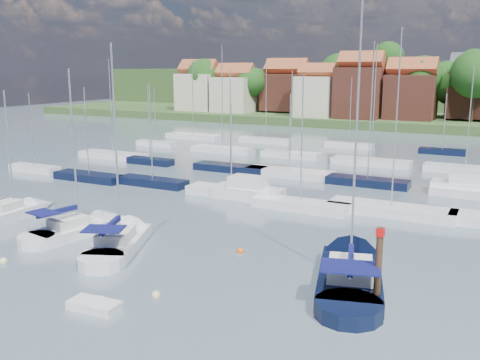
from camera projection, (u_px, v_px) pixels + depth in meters
The scene contains 13 objects.
ground at pixel (357, 170), 66.92m from camera, with size 260.00×260.00×0.00m, color #495864.
sailboat_left at pixel (85, 228), 41.34m from camera, with size 4.35×10.21×13.54m.
sailboat_centre at pixel (124, 238), 38.86m from camera, with size 7.15×11.60×15.41m.
sailboat_navy at pixel (350, 267), 33.26m from camera, with size 6.99×13.98×18.63m.
sailboat_far at pixel (18, 212), 46.04m from camera, with size 2.64×8.75×11.63m.
tender at pixel (94, 305), 28.21m from camera, with size 2.87×1.48×0.60m.
timber_piling at pixel (377, 285), 28.06m from camera, with size 0.40×0.40×6.75m.
buoy_b at pixel (4, 263), 35.00m from camera, with size 0.53×0.53×0.53m, color beige.
buoy_c at pixel (99, 265), 34.54m from camera, with size 0.53×0.53×0.53m, color #D85914.
buoy_d at pixel (156, 297), 29.83m from camera, with size 0.50×0.50×0.50m, color beige.
buoy_e at pixel (240, 252), 36.98m from camera, with size 0.54×0.54×0.54m, color #D85914.
marina_field at pixel (362, 174), 61.76m from camera, with size 79.62×41.41×15.93m.
far_shore_town at pixel (458, 97), 145.44m from camera, with size 212.46×90.00×22.27m.
Camera 1 is at (17.23, -25.13, 12.56)m, focal length 40.00 mm.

